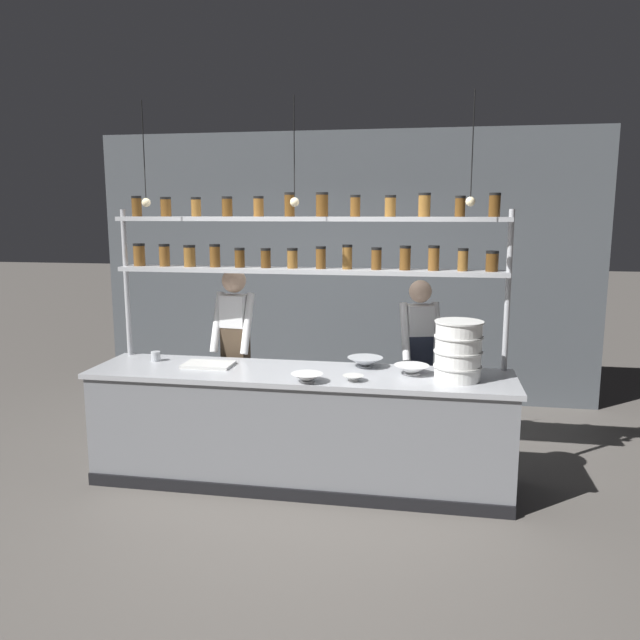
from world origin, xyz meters
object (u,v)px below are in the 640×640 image
at_px(chef_left, 235,348).
at_px(prep_bowl_center_back, 411,370).
at_px(cutting_board, 208,365).
at_px(prep_bowl_near_left, 307,378).
at_px(prep_bowl_center_front, 353,378).
at_px(container_stack, 458,351).
at_px(serving_cup_front, 156,356).
at_px(spice_shelf_unit, 306,249).
at_px(chef_center, 419,356).
at_px(prep_bowl_near_right, 365,362).

distance_m(chef_left, prep_bowl_center_back, 1.66).
relative_size(cutting_board, prep_bowl_near_left, 1.65).
relative_size(prep_bowl_center_front, prep_bowl_center_back, 0.58).
height_order(container_stack, prep_bowl_center_front, container_stack).
xyz_separation_m(prep_bowl_near_left, serving_cup_front, (-1.40, 0.43, 0.01)).
height_order(prep_bowl_center_front, serving_cup_front, serving_cup_front).
distance_m(container_stack, prep_bowl_near_left, 1.15).
height_order(chef_left, prep_bowl_near_left, chef_left).
height_order(spice_shelf_unit, chef_center, spice_shelf_unit).
relative_size(container_stack, prep_bowl_center_back, 1.64).
bearing_deg(prep_bowl_center_front, prep_bowl_center_back, 32.44).
xyz_separation_m(container_stack, serving_cup_front, (-2.50, 0.17, -0.19)).
bearing_deg(spice_shelf_unit, prep_bowl_near_right, -9.58).
relative_size(prep_bowl_center_front, prep_bowl_near_right, 0.55).
height_order(prep_bowl_near_left, serving_cup_front, serving_cup_front).
bearing_deg(chef_center, prep_bowl_center_front, -130.98).
height_order(chef_center, prep_bowl_near_left, chef_center).
relative_size(chef_left, serving_cup_front, 20.41).
distance_m(spice_shelf_unit, prep_bowl_near_left, 1.11).
bearing_deg(chef_left, prep_bowl_near_left, -39.92).
height_order(chef_center, cutting_board, chef_center).
bearing_deg(cutting_board, chef_center, 24.30).
bearing_deg(chef_center, prep_bowl_near_left, -142.24).
relative_size(spice_shelf_unit, chef_center, 2.06).
bearing_deg(container_stack, spice_shelf_unit, 163.69).
height_order(chef_left, prep_bowl_near_right, chef_left).
relative_size(container_stack, prep_bowl_near_left, 1.87).
xyz_separation_m(prep_bowl_near_left, prep_bowl_center_front, (0.33, 0.09, -0.01)).
bearing_deg(serving_cup_front, chef_left, 36.19).
height_order(chef_left, serving_cup_front, chef_left).
height_order(prep_bowl_near_right, serving_cup_front, serving_cup_front).
bearing_deg(chef_left, prep_bowl_center_back, -11.30).
bearing_deg(prep_bowl_center_back, prep_bowl_near_left, -154.58).
height_order(cutting_board, prep_bowl_center_front, prep_bowl_center_front).
bearing_deg(prep_bowl_center_front, chef_left, 146.91).
height_order(container_stack, serving_cup_front, container_stack).
relative_size(prep_bowl_center_back, prep_bowl_near_right, 0.94).
xyz_separation_m(prep_bowl_near_left, prep_bowl_near_right, (0.38, 0.54, 0.01)).
height_order(prep_bowl_center_front, prep_bowl_center_back, prep_bowl_center_back).
distance_m(cutting_board, prep_bowl_center_front, 1.25).
bearing_deg(serving_cup_front, chef_center, 17.11).
relative_size(chef_left, container_stack, 3.72).
relative_size(chef_center, prep_bowl_center_front, 9.84).
bearing_deg(prep_bowl_near_left, prep_bowl_center_back, 25.42).
bearing_deg(serving_cup_front, prep_bowl_near_left, -17.15).
bearing_deg(prep_bowl_center_back, spice_shelf_unit, 163.47).
distance_m(chef_left, prep_bowl_center_front, 1.39).
bearing_deg(prep_bowl_near_left, prep_bowl_center_front, 15.26).
relative_size(spice_shelf_unit, serving_cup_front, 39.55).
bearing_deg(prep_bowl_center_front, chef_center, 65.43).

